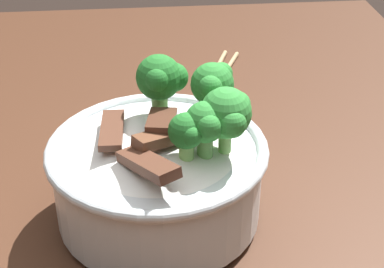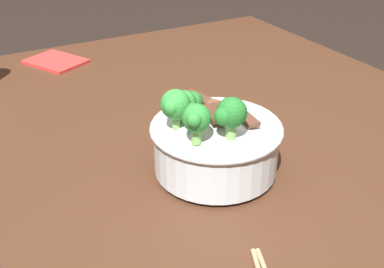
# 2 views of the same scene
# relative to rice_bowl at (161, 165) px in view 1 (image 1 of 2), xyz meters

# --- Properties ---
(rice_bowl) EXTENTS (0.22, 0.22, 0.16)m
(rice_bowl) POSITION_rel_rice_bowl_xyz_m (0.00, 0.00, 0.00)
(rice_bowl) COLOR silver
(rice_bowl) RESTS_ON dining_table
(chopsticks_pair) EXTENTS (0.22, 0.10, 0.01)m
(chopsticks_pair) POSITION_rel_rice_bowl_xyz_m (-0.30, 0.09, -0.06)
(chopsticks_pair) COLOR tan
(chopsticks_pair) RESTS_ON dining_table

